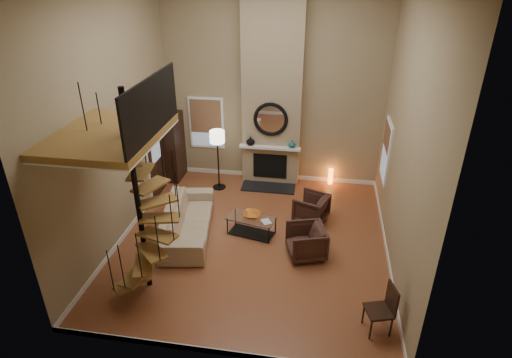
% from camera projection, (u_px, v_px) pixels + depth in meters
% --- Properties ---
extents(ground, '(6.00, 6.50, 0.01)m').
position_uv_depth(ground, '(253.00, 241.00, 9.91)').
color(ground, '#A65D35').
rests_on(ground, ground).
extents(back_wall, '(6.00, 0.02, 5.50)m').
position_uv_depth(back_wall, '(273.00, 86.00, 11.49)').
color(back_wall, '#9B8964').
rests_on(back_wall, ground).
extents(front_wall, '(6.00, 0.02, 5.50)m').
position_uv_depth(front_wall, '(213.00, 213.00, 5.79)').
color(front_wall, '#9B8964').
rests_on(front_wall, ground).
extents(left_wall, '(0.02, 6.50, 5.50)m').
position_uv_depth(left_wall, '(113.00, 121.00, 9.07)').
color(left_wall, '#9B8964').
rests_on(left_wall, ground).
extents(right_wall, '(0.02, 6.50, 5.50)m').
position_uv_depth(right_wall, '(407.00, 138.00, 8.21)').
color(right_wall, '#9B8964').
rests_on(right_wall, ground).
extents(baseboard_back, '(6.00, 0.02, 0.12)m').
position_uv_depth(baseboard_back, '(271.00, 175.00, 12.72)').
color(baseboard_back, white).
rests_on(baseboard_back, ground).
extents(baseboard_front, '(6.00, 0.02, 0.12)m').
position_uv_depth(baseboard_front, '(220.00, 352.00, 7.05)').
color(baseboard_front, white).
rests_on(baseboard_front, ground).
extents(baseboard_left, '(0.02, 6.50, 0.12)m').
position_uv_depth(baseboard_left, '(131.00, 227.00, 10.31)').
color(baseboard_left, white).
rests_on(baseboard_left, ground).
extents(baseboard_right, '(0.02, 6.50, 0.12)m').
position_uv_depth(baseboard_right, '(387.00, 251.00, 9.46)').
color(baseboard_right, white).
rests_on(baseboard_right, ground).
extents(chimney_breast, '(1.60, 0.38, 5.50)m').
position_uv_depth(chimney_breast, '(272.00, 88.00, 11.32)').
color(chimney_breast, '#9C8765').
rests_on(chimney_breast, ground).
extents(hearth, '(1.50, 0.60, 0.04)m').
position_uv_depth(hearth, '(268.00, 187.00, 12.15)').
color(hearth, black).
rests_on(hearth, ground).
extents(firebox, '(0.95, 0.02, 0.72)m').
position_uv_depth(firebox, '(270.00, 166.00, 12.16)').
color(firebox, black).
rests_on(firebox, chimney_breast).
extents(mantel, '(1.70, 0.18, 0.06)m').
position_uv_depth(mantel, '(270.00, 148.00, 11.81)').
color(mantel, white).
rests_on(mantel, chimney_breast).
extents(mirror_frame, '(0.94, 0.10, 0.94)m').
position_uv_depth(mirror_frame, '(271.00, 119.00, 11.50)').
color(mirror_frame, black).
rests_on(mirror_frame, chimney_breast).
extents(mirror_disc, '(0.80, 0.01, 0.80)m').
position_uv_depth(mirror_disc, '(271.00, 119.00, 11.50)').
color(mirror_disc, white).
rests_on(mirror_disc, chimney_breast).
extents(vase_left, '(0.24, 0.24, 0.25)m').
position_uv_depth(vase_left, '(250.00, 141.00, 11.86)').
color(vase_left, black).
rests_on(vase_left, mantel).
extents(vase_right, '(0.20, 0.20, 0.21)m').
position_uv_depth(vase_right, '(292.00, 144.00, 11.70)').
color(vase_right, '#184E56').
rests_on(vase_right, mantel).
extents(window_back, '(1.02, 0.06, 1.52)m').
position_uv_depth(window_back, '(206.00, 122.00, 12.25)').
color(window_back, white).
rests_on(window_back, back_wall).
extents(window_right, '(0.06, 1.02, 1.52)m').
position_uv_depth(window_right, '(386.00, 150.00, 10.49)').
color(window_right, white).
rests_on(window_right, right_wall).
extents(entry_door, '(0.10, 1.05, 2.16)m').
position_uv_depth(entry_door, '(155.00, 159.00, 11.42)').
color(entry_door, white).
rests_on(entry_door, ground).
extents(loft, '(1.70, 2.20, 1.09)m').
position_uv_depth(loft, '(114.00, 132.00, 7.13)').
color(loft, olive).
rests_on(loft, left_wall).
extents(spiral_stair, '(1.47, 1.47, 4.06)m').
position_uv_depth(spiral_stair, '(140.00, 208.00, 7.77)').
color(spiral_stair, black).
rests_on(spiral_stair, ground).
extents(hutch, '(0.42, 0.90, 2.00)m').
position_uv_depth(hutch, '(174.00, 147.00, 12.35)').
color(hutch, black).
rests_on(hutch, ground).
extents(sofa, '(1.42, 2.70, 0.75)m').
position_uv_depth(sofa, '(187.00, 219.00, 9.99)').
color(sofa, tan).
rests_on(sofa, ground).
extents(armchair_near, '(0.96, 0.95, 0.68)m').
position_uv_depth(armchair_near, '(314.00, 209.00, 10.48)').
color(armchair_near, '#41251E').
rests_on(armchair_near, ground).
extents(armchair_far, '(0.99, 0.97, 0.72)m').
position_uv_depth(armchair_far, '(309.00, 241.00, 9.28)').
color(armchair_far, '#41251E').
rests_on(armchair_far, ground).
extents(coffee_table, '(1.21, 0.79, 0.43)m').
position_uv_depth(coffee_table, '(251.00, 224.00, 10.02)').
color(coffee_table, silver).
rests_on(coffee_table, ground).
extents(bowl, '(0.41, 0.41, 0.10)m').
position_uv_depth(bowl, '(252.00, 215.00, 9.97)').
color(bowl, orange).
rests_on(bowl, coffee_table).
extents(book, '(0.29, 0.31, 0.02)m').
position_uv_depth(book, '(265.00, 222.00, 9.76)').
color(book, gray).
rests_on(book, coffee_table).
extents(floor_lamp, '(0.41, 0.41, 1.71)m').
position_uv_depth(floor_lamp, '(217.00, 141.00, 11.53)').
color(floor_lamp, black).
rests_on(floor_lamp, ground).
extents(accent_lamp, '(0.13, 0.13, 0.45)m').
position_uv_depth(accent_lamp, '(331.00, 176.00, 12.25)').
color(accent_lamp, orange).
rests_on(accent_lamp, ground).
extents(side_chair, '(0.54, 0.53, 0.94)m').
position_uv_depth(side_chair, '(384.00, 307.00, 7.31)').
color(side_chair, black).
rests_on(side_chair, ground).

